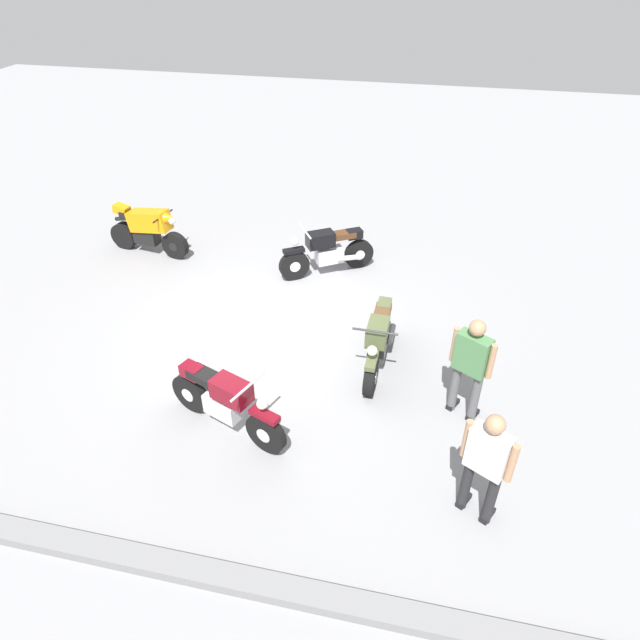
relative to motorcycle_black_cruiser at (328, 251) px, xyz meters
The scene contains 8 objects.
ground_plane 2.46m from the motorcycle_black_cruiser, 76.75° to the left, with size 40.00×40.00×0.00m, color gray.
curb_edge 6.97m from the motorcycle_black_cruiser, 85.46° to the left, with size 14.00×0.30×0.15m, color gray.
motorcycle_black_cruiser is the anchor object (origin of this frame).
motorcycle_olive_vintage 3.13m from the motorcycle_black_cruiser, 116.99° to the left, with size 0.70×1.95×1.07m.
motorcycle_maroon_cruiser 4.72m from the motorcycle_black_cruiser, 83.50° to the left, with size 1.99×0.99×1.09m.
motorcycle_orange_sportbike 4.07m from the motorcycle_black_cruiser, ahead, with size 1.96×0.70×1.14m.
person_in_green_shirt 4.65m from the motorcycle_black_cruiser, 127.63° to the left, with size 0.62×0.49×1.73m.
person_in_white_shirt 6.20m from the motorcycle_black_cruiser, 118.97° to the left, with size 0.62×0.48×1.70m.
Camera 1 is at (-2.57, 7.69, 6.07)m, focal length 31.18 mm.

